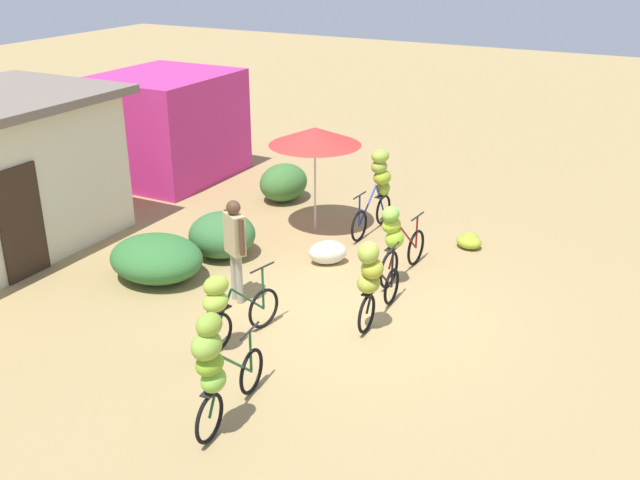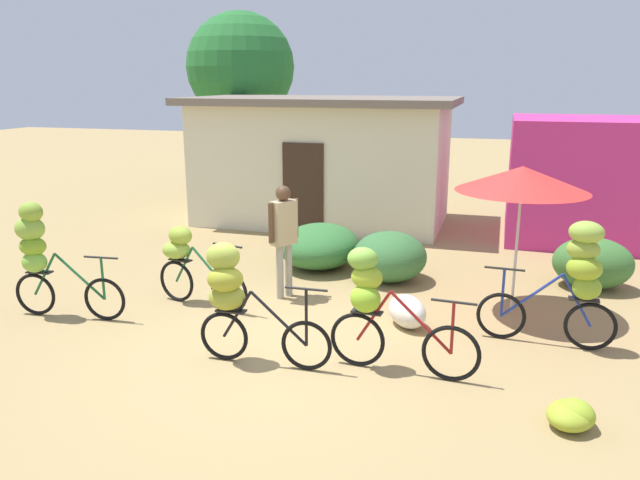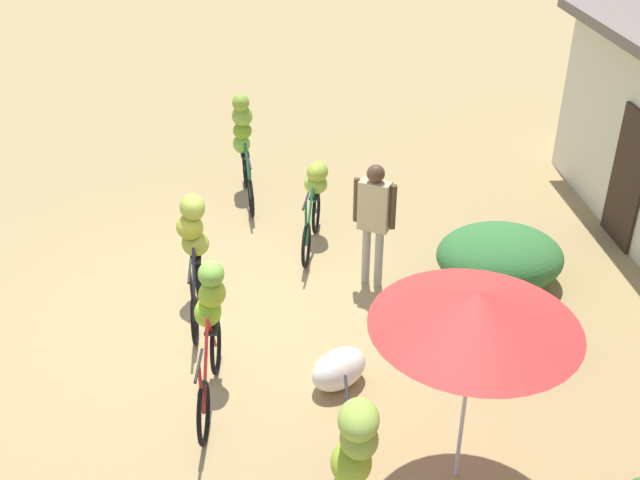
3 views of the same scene
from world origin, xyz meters
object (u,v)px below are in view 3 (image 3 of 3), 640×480
Objects in this scene: bicycle_leftmost at (243,137)px; bicycle_near_pile at (315,197)px; bicycle_rightmost at (353,460)px; bicycle_by_shop at (210,323)px; bicycle_center_loaded at (194,243)px; produce_sack at (339,369)px; market_umbrella at (476,309)px; person_vendor at (374,213)px.

bicycle_near_pile is at bearing 31.51° from bicycle_leftmost.
bicycle_by_shop is at bearing -149.68° from bicycle_rightmost.
bicycle_leftmost is at bearing 169.65° from bicycle_center_loaded.
produce_sack is at bearing 43.04° from bicycle_center_loaded.
market_umbrella is 2.43m from produce_sack.
market_umbrella is 4.28m from bicycle_center_loaded.
person_vendor reaches higher than produce_sack.
bicycle_center_loaded is at bearing -47.19° from bicycle_near_pile.
bicycle_center_loaded is 0.94× the size of person_vendor.
bicycle_center_loaded is 2.53m from produce_sack.
bicycle_leftmost reaches higher than bicycle_by_shop.
bicycle_by_shop is 2.55m from bicycle_rightmost.
market_umbrella is 1.22× the size of bicycle_by_shop.
bicycle_leftmost is at bearing -167.77° from produce_sack.
bicycle_by_shop is 1.00× the size of person_vendor.
market_umbrella reaches higher than bicycle_rightmost.
bicycle_leftmost is 0.97× the size of person_vendor.
produce_sack is 2.28m from person_vendor.
bicycle_leftmost is 1.00× the size of bicycle_rightmost.
bicycle_rightmost is (3.85, 1.57, 0.11)m from bicycle_center_loaded.
bicycle_by_shop is (4.86, -0.30, -0.14)m from bicycle_leftmost.
bicycle_center_loaded is at bearing -84.47° from person_vendor.
person_vendor is at bearing 132.82° from bicycle_by_shop.
bicycle_rightmost is (5.35, -0.05, 0.28)m from bicycle_near_pile.
bicycle_center_loaded is at bearing -139.88° from market_umbrella.
person_vendor is (-2.01, 0.64, 0.86)m from produce_sack.
bicycle_center_loaded reaches higher than bicycle_by_shop.
bicycle_by_shop is 1.51m from produce_sack.
bicycle_rightmost is (7.05, 0.99, 0.01)m from bicycle_leftmost.
bicycle_rightmost reaches higher than bicycle_by_shop.
bicycle_center_loaded is 0.97× the size of bicycle_rightmost.
bicycle_leftmost is 2.43× the size of produce_sack.
bicycle_center_loaded reaches higher than bicycle_near_pile.
bicycle_rightmost is 4.14m from person_vendor.
bicycle_near_pile is at bearing -179.30° from produce_sack.
bicycle_center_loaded is 4.16m from bicycle_rightmost.
bicycle_leftmost reaches higher than bicycle_near_pile.
person_vendor is at bearing 169.76° from bicycle_rightmost.
market_umbrella is at bearing 40.12° from bicycle_center_loaded.
bicycle_near_pile is at bearing 179.43° from bicycle_rightmost.
market_umbrella is at bearing 121.68° from bicycle_rightmost.
market_umbrella is 1.61m from bicycle_rightmost.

